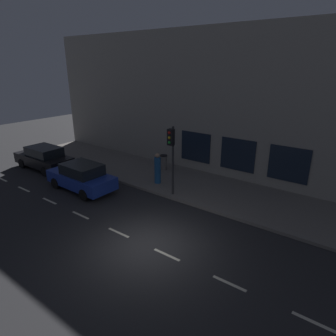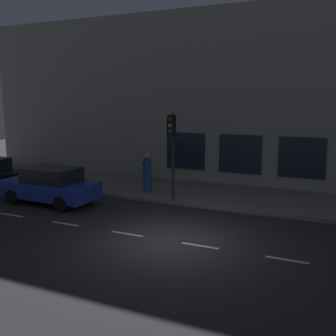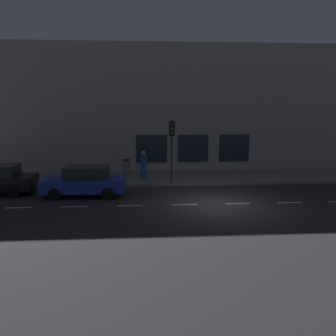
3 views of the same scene
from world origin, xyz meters
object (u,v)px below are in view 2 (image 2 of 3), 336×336
traffic_light (172,138)px  pedestrian_0 (147,174)px  trash_bin (146,172)px  parked_car_1 (50,185)px

traffic_light → pedestrian_0: 2.64m
pedestrian_0 → trash_bin: (2.11, 1.16, -0.36)m
traffic_light → parked_car_1: traffic_light is taller
traffic_light → pedestrian_0: size_ratio=2.04×
pedestrian_0 → parked_car_1: bearing=101.3°
pedestrian_0 → trash_bin: size_ratio=1.85×
parked_car_1 → pedestrian_0: bearing=-43.7°
pedestrian_0 → traffic_light: bearing=-152.2°
traffic_light → parked_car_1: (-2.21, 4.76, -2.06)m
parked_car_1 → trash_bin: size_ratio=4.32×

